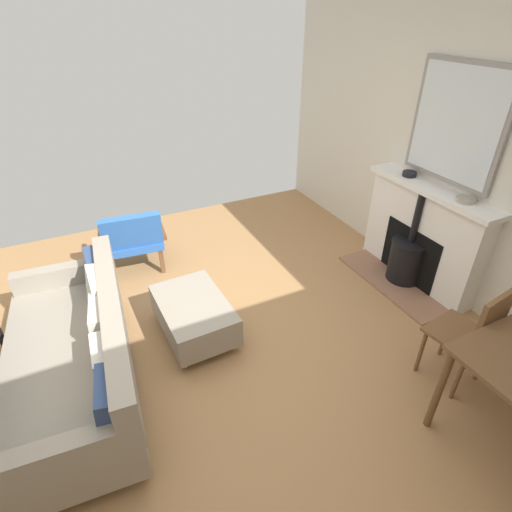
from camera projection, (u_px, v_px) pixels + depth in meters
ground_plane at (208, 349)px, 3.48m from camera, size 5.08×5.36×0.01m
wall_left at (459, 152)px, 3.68m from camera, size 0.12×5.36×2.74m
fireplace at (418, 241)px, 4.11m from camera, size 0.61×1.44×1.05m
mirror_over_mantel at (457, 124)px, 3.53m from camera, size 0.04×0.96×1.04m
mantel_bowl_near at (410, 173)px, 4.04m from camera, size 0.14×0.14×0.05m
mantel_bowl_far at (466, 199)px, 3.52m from camera, size 0.17×0.17×0.04m
sofa at (79, 355)px, 2.95m from camera, size 1.02×1.97×0.79m
ottoman at (194, 314)px, 3.51m from camera, size 0.58×0.85×0.36m
armchair_accent at (132, 237)px, 4.26m from camera, size 0.73×0.66×0.76m
dining_chair_near_fireplace at (474, 332)px, 2.89m from camera, size 0.45×0.45×0.91m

